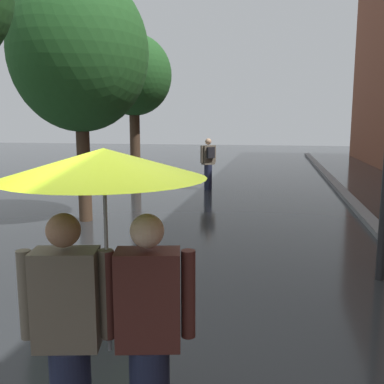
# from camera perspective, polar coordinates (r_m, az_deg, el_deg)

# --- Properties ---
(kerb_strip) EXTENTS (0.30, 36.00, 0.12)m
(kerb_strip) POSITION_cam_1_polar(r_m,az_deg,el_deg) (13.17, 20.07, -0.88)
(kerb_strip) COLOR slate
(kerb_strip) RESTS_ON ground
(street_tree_1) EXTENTS (3.01, 3.01, 5.45)m
(street_tree_1) POSITION_cam_1_polar(r_m,az_deg,el_deg) (10.13, -14.64, 17.32)
(street_tree_1) COLOR #473323
(street_tree_1) RESTS_ON ground
(street_tree_2) EXTENTS (2.33, 2.33, 4.90)m
(street_tree_2) POSITION_cam_1_polar(r_m,az_deg,el_deg) (13.82, -7.70, 14.86)
(street_tree_2) COLOR #473323
(street_tree_2) RESTS_ON ground
(couple_under_umbrella) EXTENTS (1.24, 1.24, 2.09)m
(couple_under_umbrella) POSITION_cam_1_polar(r_m,az_deg,el_deg) (2.73, -11.24, -7.86)
(couple_under_umbrella) COLOR #1E233D
(couple_under_umbrella) RESTS_ON ground
(pedestrian_walking_midground) EXTENTS (0.47, 0.46, 1.71)m
(pedestrian_walking_midground) POSITION_cam_1_polar(r_m,az_deg,el_deg) (14.38, 2.17, 3.89)
(pedestrian_walking_midground) COLOR #1E233D
(pedestrian_walking_midground) RESTS_ON ground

